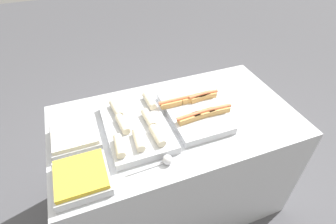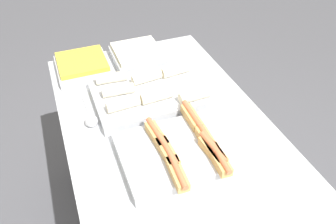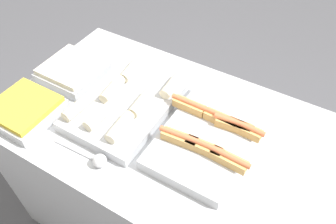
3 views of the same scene
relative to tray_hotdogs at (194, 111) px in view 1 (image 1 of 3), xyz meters
The scene contains 7 objects.
ground_plane 0.93m from the tray_hotdogs, behind, with size 12.00×12.00×0.00m, color #4C4C51.
counter 0.49m from the tray_hotdogs, behind, with size 1.56×0.87×0.89m.
tray_hotdogs is the anchor object (origin of this frame).
tray_wraps 0.39m from the tray_hotdogs, behind, with size 0.36×0.54×0.10m.
tray_side_front 0.79m from the tray_hotdogs, 160.10° to the right, with size 0.27×0.26×0.07m.
tray_side_back 0.74m from the tray_hotdogs, behind, with size 0.27×0.26×0.07m.
serving_spoon_near 0.44m from the tray_hotdogs, 135.76° to the right, with size 0.26×0.05×0.05m.
Camera 1 is at (-0.49, -1.14, 2.00)m, focal length 28.00 mm.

